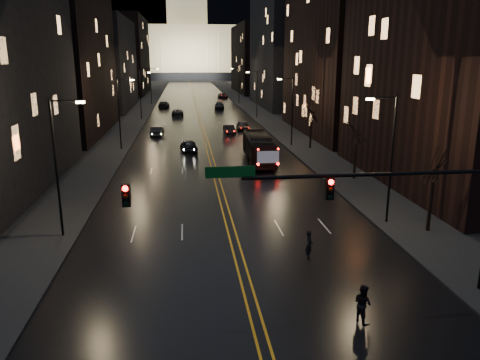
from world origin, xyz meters
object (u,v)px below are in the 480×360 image
object	(u,v)px
oncoming_car_b	(157,132)
pedestrian_a	(309,245)
oncoming_car_a	(189,146)
receding_car_a	(229,130)
bus	(259,148)
traffic_signal	(380,197)
pedestrian_b	(363,303)

from	to	relation	value
oncoming_car_b	pedestrian_a	world-z (taller)	pedestrian_a
oncoming_car_a	receding_car_a	distance (m)	14.87
bus	oncoming_car_b	distance (m)	22.70
oncoming_car_b	oncoming_car_a	bearing A→B (deg)	113.84
oncoming_car_a	oncoming_car_b	bearing A→B (deg)	-76.18
oncoming_car_b	receding_car_a	bearing A→B (deg)	-170.70
receding_car_a	pedestrian_a	distance (m)	46.42
traffic_signal	receding_car_a	world-z (taller)	traffic_signal
oncoming_car_a	oncoming_car_b	xyz separation A→B (m)	(-4.53, 12.41, -0.04)
pedestrian_a	pedestrian_b	xyz separation A→B (m)	(0.60, -6.76, 0.02)
oncoming_car_b	pedestrian_b	xyz separation A→B (m)	(11.64, -52.14, 0.14)
pedestrian_a	pedestrian_b	world-z (taller)	pedestrian_b
traffic_signal	pedestrian_a	xyz separation A→B (m)	(-1.90, 4.77, -4.23)
traffic_signal	receding_car_a	bearing A→B (deg)	92.33
receding_car_a	pedestrian_a	world-z (taller)	pedestrian_a
bus	pedestrian_a	xyz separation A→B (m)	(-1.19, -26.27, -0.68)
traffic_signal	oncoming_car_a	distance (m)	38.90
bus	receding_car_a	distance (m)	20.22
bus	receding_car_a	bearing A→B (deg)	96.20
traffic_signal	oncoming_car_b	world-z (taller)	traffic_signal
receding_car_a	pedestrian_b	world-z (taller)	pedestrian_b
oncoming_car_a	oncoming_car_b	size ratio (longest dim) A/B	1.02
oncoming_car_b	bus	bearing A→B (deg)	126.40
bus	pedestrian_b	world-z (taller)	bus
bus	oncoming_car_b	bearing A→B (deg)	124.92
bus	receding_car_a	world-z (taller)	bus
traffic_signal	oncoming_car_a	bearing A→B (deg)	102.56
traffic_signal	pedestrian_b	distance (m)	4.84
oncoming_car_a	bus	bearing A→B (deg)	132.75
bus	pedestrian_b	distance (m)	33.04
traffic_signal	bus	xyz separation A→B (m)	(-0.71, 31.04, -3.55)
receding_car_a	oncoming_car_a	bearing A→B (deg)	-118.41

